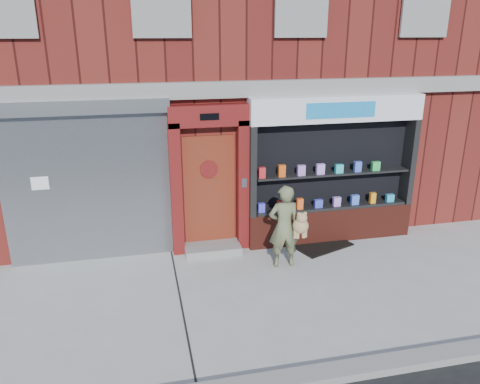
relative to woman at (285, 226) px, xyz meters
name	(u,v)px	position (x,y,z in m)	size (l,w,h in m)	color
ground	(273,292)	(-0.47, -0.85, -0.80)	(80.00, 80.00, 0.00)	#9E9E99
curb	(321,375)	(-0.47, -3.00, -0.74)	(60.00, 0.30, 0.12)	gray
building	(211,38)	(-0.47, 5.14, 3.20)	(12.00, 8.16, 8.00)	#5A1814
shutter_bay	(86,173)	(-3.47, 1.08, 0.92)	(3.10, 0.30, 3.04)	gray
red_door_bay	(210,180)	(-1.22, 1.01, 0.66)	(1.52, 0.58, 2.90)	#590F0F
pharmacy_bay	(332,176)	(1.27, 0.96, 0.58)	(3.50, 0.41, 3.00)	maroon
woman	(285,226)	(0.00, 0.00, 0.00)	(0.70, 0.50, 1.58)	#636B46
doormat	(320,244)	(1.00, 0.70, -0.78)	(1.14, 0.80, 0.03)	black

